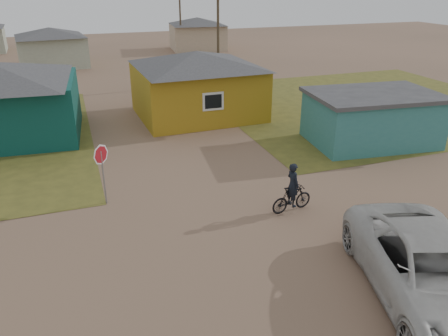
{
  "coord_description": "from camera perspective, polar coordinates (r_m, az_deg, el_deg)",
  "views": [
    {
      "loc": [
        -4.59,
        -11.09,
        7.84
      ],
      "look_at": [
        0.34,
        3.0,
        1.3
      ],
      "focal_mm": 35.0,
      "sensor_mm": 36.0,
      "label": 1
    }
  ],
  "objects": [
    {
      "name": "house_beige_east",
      "position": [
        53.47,
        -3.47,
        17.19
      ],
      "size": [
        6.95,
        6.05,
        3.6
      ],
      "color": "tan",
      "rests_on": "ground"
    },
    {
      "name": "house_yellow",
      "position": [
        26.72,
        -3.48,
        11.0
      ],
      "size": [
        7.72,
        6.76,
        3.9
      ],
      "color": "#A9821A",
      "rests_on": "ground"
    },
    {
      "name": "ground",
      "position": [
        14.34,
        2.72,
        -9.52
      ],
      "size": [
        120.0,
        120.0,
        0.0
      ],
      "primitive_type": "plane",
      "color": "#84634C"
    },
    {
      "name": "utility_pole_far",
      "position": [
        50.69,
        -5.75,
        19.36
      ],
      "size": [
        1.4,
        0.2,
        8.0
      ],
      "color": "#4D3E2E",
      "rests_on": "ground"
    },
    {
      "name": "shed_turquoise",
      "position": [
        23.47,
        18.73,
        6.24
      ],
      "size": [
        6.71,
        4.93,
        2.6
      ],
      "color": "#377B78",
      "rests_on": "ground"
    },
    {
      "name": "cyclist",
      "position": [
        15.92,
        8.89,
        -3.37
      ],
      "size": [
        1.71,
        0.7,
        1.88
      ],
      "color": "black",
      "rests_on": "ground"
    },
    {
      "name": "utility_pole_near",
      "position": [
        35.1,
        -0.78,
        17.6
      ],
      "size": [
        1.4,
        0.2,
        8.0
      ],
      "color": "#4D3E2E",
      "rests_on": "ground"
    },
    {
      "name": "stop_sign",
      "position": [
        16.43,
        -15.7,
        0.96
      ],
      "size": [
        0.73,
        0.34,
        2.36
      ],
      "color": "gray",
      "rests_on": "ground"
    },
    {
      "name": "vehicle",
      "position": [
        12.7,
        25.63,
        -12.17
      ],
      "size": [
        4.65,
        7.03,
        1.8
      ],
      "primitive_type": "imported",
      "rotation": [
        0.0,
        0.0,
        -0.28
      ],
      "color": "beige",
      "rests_on": "ground"
    },
    {
      "name": "house_pale_west",
      "position": [
        45.51,
        -21.6,
        14.53
      ],
      "size": [
        7.04,
        6.15,
        3.6
      ],
      "color": "#A4AB93",
      "rests_on": "ground"
    },
    {
      "name": "grass_ne",
      "position": [
        31.42,
        17.96,
        8.07
      ],
      "size": [
        20.0,
        18.0,
        0.0
      ],
      "primitive_type": "cube",
      "color": "olive",
      "rests_on": "ground"
    }
  ]
}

